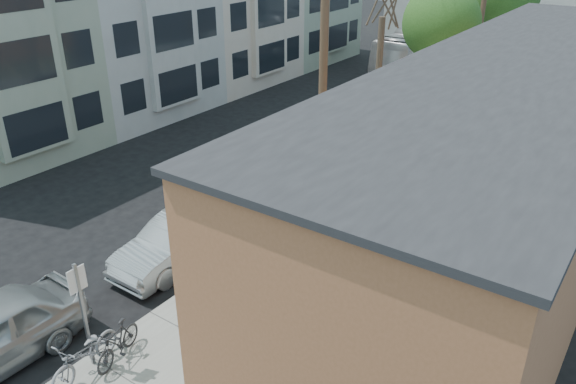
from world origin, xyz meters
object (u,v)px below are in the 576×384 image
Objects in this scene: utility_pole_near at (322,63)px; car_3 at (386,118)px; parked_bike_a at (118,343)px; car_4 at (423,91)px; tree_bare at (376,102)px; parking_meter_far at (361,155)px; sign_post at (82,306)px; cyclist at (239,285)px; parked_bike_b at (85,355)px; tree_leafy_mid at (441,23)px; car_1 at (179,240)px; car_2 at (311,155)px; bus at (424,49)px; parking_meter_near at (227,242)px; patio_chair_a at (270,359)px; patron_grey at (311,311)px.

utility_pole_near is 1.70× the size of car_3.
parked_bike_a is at bearing -87.59° from car_3.
car_3 reaches higher than car_4.
parked_bike_a is at bearing -90.26° from tree_bare.
utility_pole_near is at bearing -87.66° from parking_meter_far.
sign_post is 10.57m from utility_pole_near.
cyclist is at bearing 54.96° from parked_bike_a.
tree_bare is at bearing -73.01° from car_3.
parked_bike_b is (0.15, -0.26, -1.15)m from sign_post.
car_1 is (-2.08, -14.78, -4.69)m from tree_leafy_mid.
parking_meter_far is at bearing 92.34° from utility_pole_near.
sign_post is 12.97m from car_2.
tree_leafy_mid reaches higher than parked_bike_a.
parked_bike_a is at bearing 71.34° from cyclist.
utility_pole_near reaches higher than sign_post.
tree_leafy_mid is at bearing -63.96° from bus.
car_1 reaches higher than parking_meter_far.
tree_bare reaches higher than cyclist.
parking_meter_near is at bearing 91.13° from sign_post.
car_2 is 0.44× the size of bus.
utility_pole_near is at bearing 72.89° from car_1.
tree_bare is 7.21× the size of patio_chair_a.
patio_chair_a is at bearing -65.20° from utility_pole_near.
cyclist is (-2.10, 1.46, 0.33)m from patio_chair_a.
utility_pole_near is 2.17× the size of car_4.
car_4 reaches higher than parked_bike_b.
sign_post is 2.26× the size of parking_meter_far.
bus is (-5.04, 26.71, 0.55)m from parking_meter_near.
tree_leafy_mid reaches higher than bus.
car_3 is (0.53, 5.89, 0.11)m from car_2.
sign_post is at bearing -70.29° from car_1.
cyclist is 0.34× the size of car_4.
car_2 is 11.65m from car_4.
patio_chair_a is (3.74, -2.90, -0.39)m from parking_meter_near.
parking_meter_near reaches higher than parked_bike_b.
car_3 is (0.08, 14.10, 0.06)m from car_1.
car_1 is at bearing 101.34° from parked_bike_a.
patron_grey is 0.18× the size of bus.
parked_bike_b is 0.44× the size of car_1.
car_3 is (-2.00, -0.69, -4.63)m from tree_leafy_mid.
car_2 is 19.27m from bus.
utility_pole_near is 5.05× the size of patron_grey.
car_4 reaches higher than parking_meter_far.
car_1 is at bearing -93.99° from car_3.
car_3 is at bearing 94.75° from sign_post.
parking_meter_far is 7.46m from tree_leafy_mid.
bus reaches higher than cyclist.
car_2 is at bearing 127.09° from utility_pole_near.
cyclist reaches higher than parked_bike_b.
utility_pole_near is 1.42× the size of tree_leafy_mid.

